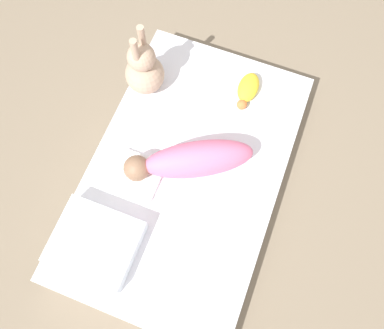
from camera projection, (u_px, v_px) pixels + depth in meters
name	position (u px, v px, depth m)	size (l,w,h in m)	color
ground_plane	(186.00, 180.00, 1.88)	(12.00, 12.00, 0.00)	#7A6B56
bed_mattress	(186.00, 176.00, 1.81)	(1.38, 0.87, 0.15)	white
burp_cloth	(139.00, 175.00, 1.72)	(0.19, 0.21, 0.02)	white
swaddled_baby	(192.00, 160.00, 1.66)	(0.39, 0.56, 0.18)	pink
pillow	(96.00, 242.00, 1.59)	(0.30, 0.35, 0.09)	white
bunny_plush	(144.00, 70.00, 1.77)	(0.19, 0.19, 0.39)	tan
turtle_plush	(248.00, 89.00, 1.84)	(0.21, 0.10, 0.07)	yellow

